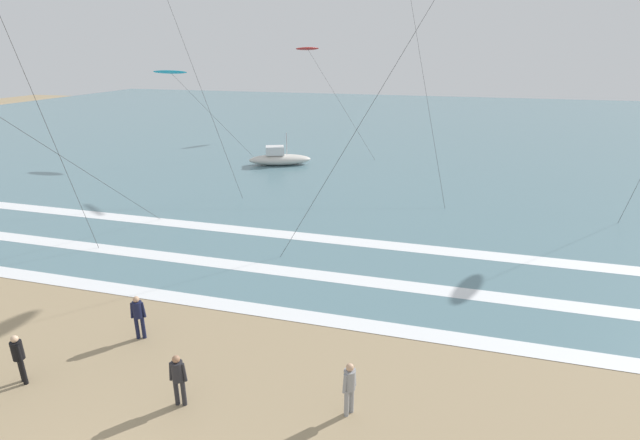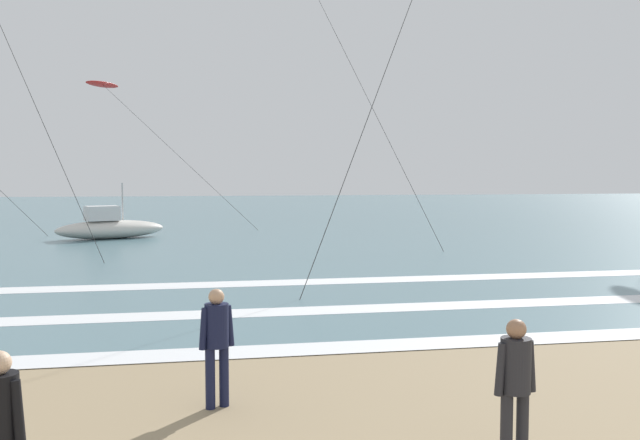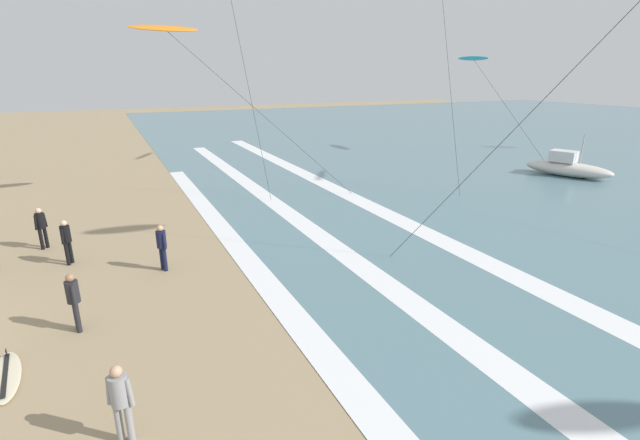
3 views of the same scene
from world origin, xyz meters
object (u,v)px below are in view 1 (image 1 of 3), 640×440
object	(u,v)px
surfer_background_far	(138,313)
kite_red_distant_high	(308,49)
offshore_boat	(279,158)
kite_cyan_distant_low	(170,72)
surfer_right_near	(18,355)
surfer_foreground_main	(349,384)
surfer_left_far	(178,376)

from	to	relation	value
surfer_background_far	kite_red_distant_high	world-z (taller)	kite_red_distant_high
kite_red_distant_high	offshore_boat	xyz separation A→B (m)	(1.96, -15.13, -8.66)
surfer_background_far	offshore_boat	xyz separation A→B (m)	(-4.27, 25.47, -0.40)
kite_cyan_distant_low	surfer_right_near	bearing A→B (deg)	-67.11
surfer_foreground_main	kite_cyan_distant_low	world-z (taller)	kite_cyan_distant_low
surfer_right_near	offshore_boat	xyz separation A→B (m)	(-2.33, 28.37, -0.40)
surfer_foreground_main	kite_red_distant_high	size ratio (longest dim) A/B	0.12
kite_cyan_distant_low	offshore_boat	xyz separation A→B (m)	(9.75, -0.24, -6.84)
surfer_foreground_main	kite_cyan_distant_low	size ratio (longest dim) A/B	0.20
surfer_right_near	kite_cyan_distant_low	world-z (taller)	kite_cyan_distant_low
surfer_background_far	surfer_foreground_main	bearing A→B (deg)	-12.01
surfer_left_far	surfer_foreground_main	size ratio (longest dim) A/B	1.00
surfer_background_far	offshore_boat	size ratio (longest dim) A/B	0.29
surfer_right_near	surfer_foreground_main	world-z (taller)	same
surfer_right_near	offshore_boat	world-z (taller)	offshore_boat
surfer_right_near	kite_cyan_distant_low	size ratio (longest dim) A/B	0.20
surfer_right_near	surfer_background_far	size ratio (longest dim) A/B	1.00
surfer_left_far	kite_cyan_distant_low	distance (m)	33.58
kite_cyan_distant_low	offshore_boat	distance (m)	11.91
kite_red_distant_high	kite_cyan_distant_low	size ratio (longest dim) A/B	1.58
surfer_background_far	kite_cyan_distant_low	world-z (taller)	kite_cyan_distant_low
kite_red_distant_high	surfer_left_far	bearing A→B (deg)	-77.88
kite_red_distant_high	surfer_right_near	bearing A→B (deg)	-84.37
surfer_foreground_main	surfer_right_near	bearing A→B (deg)	-172.26
surfer_left_far	surfer_background_far	xyz separation A→B (m)	(-3.02, 2.51, 0.00)
surfer_foreground_main	offshore_boat	world-z (taller)	offshore_boat
surfer_left_far	surfer_background_far	size ratio (longest dim) A/B	1.00
surfer_foreground_main	offshore_boat	xyz separation A→B (m)	(-11.86, 27.08, -0.40)
kite_red_distant_high	surfer_background_far	bearing A→B (deg)	-81.27
surfer_left_far	surfer_foreground_main	xyz separation A→B (m)	(4.56, 0.90, 0.00)
surfer_left_far	offshore_boat	bearing A→B (deg)	104.61
surfer_left_far	offshore_boat	distance (m)	28.91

